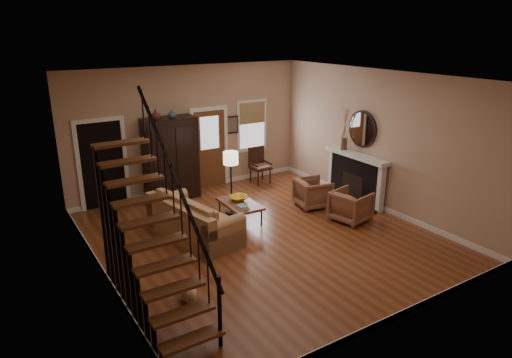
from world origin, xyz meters
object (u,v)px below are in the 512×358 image
armchair_left (351,206)px  armchair_right (313,193)px  coffee_table (240,212)px  floor_lamp (231,183)px  sofa (194,219)px  side_chair (260,166)px  armoire (171,159)px

armchair_left → armchair_right: (-0.18, 1.13, -0.00)m
coffee_table → floor_lamp: (0.04, 0.46, 0.53)m
sofa → armchair_right: bearing=-10.9°
sofa → side_chair: size_ratio=2.15×
sofa → armchair_right: sofa is taller
sofa → side_chair: (3.05, 2.21, 0.10)m
armoire → coffee_table: 2.44m
floor_lamp → armchair_left: bearing=-40.8°
armoire → floor_lamp: size_ratio=1.39×
armchair_left → armoire: bearing=27.1°
side_chair → armoire: bearing=175.5°
sofa → armchair_left: bearing=-29.6°
armchair_left → coffee_table: bearing=45.9°
armchair_right → side_chair: bearing=14.6°
armoire → floor_lamp: 1.90m
armchair_right → side_chair: size_ratio=0.76×
armoire → armchair_right: size_ratio=2.72×
armoire → armchair_left: armoire is taller
armoire → side_chair: (2.55, -0.20, -0.54)m
side_chair → armchair_left: bearing=-84.7°
armchair_right → floor_lamp: (-1.90, 0.67, 0.40)m
armoire → coffee_table: armoire is taller
armchair_right → floor_lamp: 2.05m
armoire → armchair_left: size_ratio=2.69×
armchair_left → side_chair: bearing=-6.7°
sofa → armchair_left: 3.54m
sofa → armchair_right: size_ratio=2.85×
side_chair → armchair_right: bearing=-86.8°
sofa → coffee_table: bearing=-0.8°
coffee_table → armchair_right: armchair_right is taller
armchair_right → side_chair: side_chair is taller
sofa → floor_lamp: floor_lamp is taller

